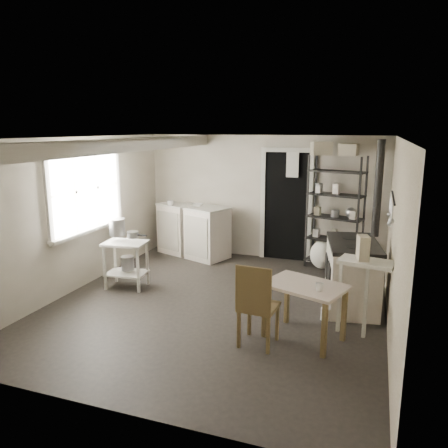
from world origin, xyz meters
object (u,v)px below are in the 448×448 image
(shelf_rack, at_px, (335,216))
(work_table, at_px, (304,308))
(base_cabinets, at_px, (193,232))
(flour_sack, at_px, (322,255))
(prep_table, at_px, (126,262))
(stockpot, at_px, (117,227))
(chair, at_px, (259,304))
(stove, at_px, (352,276))

(shelf_rack, xyz_separation_m, work_table, (-0.05, -2.80, -0.57))
(base_cabinets, relative_size, flour_sack, 2.98)
(prep_table, bearing_deg, work_table, -15.70)
(flour_sack, bearing_deg, stockpot, -146.74)
(base_cabinets, bearing_deg, shelf_rack, 20.45)
(base_cabinets, height_order, shelf_rack, shelf_rack)
(work_table, height_order, chair, chair)
(shelf_rack, height_order, chair, shelf_rack)
(shelf_rack, height_order, flour_sack, shelf_rack)
(base_cabinets, distance_m, stove, 3.44)
(stockpot, xyz_separation_m, flour_sack, (2.89, 1.90, -0.70))
(base_cabinets, height_order, stove, base_cabinets)
(stockpot, bearing_deg, prep_table, -11.03)
(stove, bearing_deg, work_table, -120.93)
(work_table, bearing_deg, chair, -147.31)
(shelf_rack, bearing_deg, chair, -83.79)
(shelf_rack, height_order, work_table, shelf_rack)
(prep_table, distance_m, shelf_rack, 3.58)
(stockpot, bearing_deg, work_table, -15.47)
(prep_table, distance_m, stove, 3.35)
(stockpot, height_order, base_cabinets, stockpot)
(stove, xyz_separation_m, work_table, (-0.46, -1.19, -0.06))
(stove, bearing_deg, flour_sack, 100.68)
(stove, height_order, work_table, stove)
(shelf_rack, xyz_separation_m, flour_sack, (-0.18, -0.06, -0.71))
(base_cabinets, xyz_separation_m, chair, (2.12, -3.08, 0.02))
(prep_table, relative_size, work_table, 0.81)
(prep_table, distance_m, base_cabinets, 1.99)
(base_cabinets, bearing_deg, stockpot, -82.31)
(stockpot, xyz_separation_m, work_table, (3.02, -0.84, -0.56))
(work_table, bearing_deg, prep_table, 164.30)
(shelf_rack, bearing_deg, flour_sack, -144.33)
(stockpot, relative_size, chair, 0.26)
(shelf_rack, xyz_separation_m, chair, (-0.52, -3.10, -0.46))
(flour_sack, bearing_deg, base_cabinets, 178.97)
(chair, bearing_deg, prep_table, 159.52)
(base_cabinets, height_order, flour_sack, base_cabinets)
(stove, bearing_deg, stockpot, 175.95)
(stockpot, distance_m, shelf_rack, 3.64)
(chair, bearing_deg, shelf_rack, 84.68)
(stockpot, xyz_separation_m, base_cabinets, (0.43, 1.94, -0.48))
(base_cabinets, bearing_deg, chair, -35.36)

